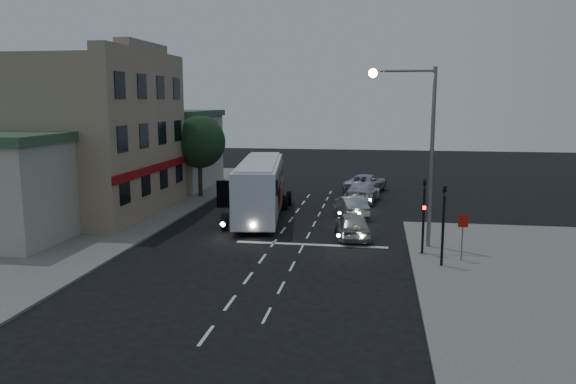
% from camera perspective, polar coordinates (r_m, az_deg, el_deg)
% --- Properties ---
extents(ground, '(120.00, 120.00, 0.00)m').
position_cam_1_polar(ground, '(28.00, -2.21, -6.23)').
color(ground, black).
extents(sidewalk_near, '(12.00, 24.00, 0.12)m').
position_cam_1_polar(sidewalk_near, '(24.87, 26.96, -9.14)').
color(sidewalk_near, slate).
rests_on(sidewalk_near, ground).
extents(sidewalk_far, '(12.00, 50.00, 0.12)m').
position_cam_1_polar(sidewalk_far, '(39.71, -18.59, -1.97)').
color(sidewalk_far, slate).
rests_on(sidewalk_far, ground).
extents(road_markings, '(8.00, 30.55, 0.01)m').
position_cam_1_polar(road_markings, '(30.95, 1.33, -4.70)').
color(road_markings, silver).
rests_on(road_markings, ground).
extents(tour_bus, '(4.09, 12.22, 3.67)m').
position_cam_1_polar(tour_bus, '(36.42, -2.85, 0.60)').
color(tour_bus, white).
rests_on(tour_bus, ground).
extents(car_suv, '(2.37, 4.48, 1.45)m').
position_cam_1_polar(car_suv, '(31.03, 6.54, -3.36)').
color(car_suv, '#AFAFAF').
rests_on(car_suv, ground).
extents(car_sedan_a, '(2.60, 4.36, 1.36)m').
position_cam_1_polar(car_sedan_a, '(36.72, 6.42, -1.45)').
color(car_sedan_a, beige).
rests_on(car_sedan_a, ground).
extents(car_sedan_b, '(2.84, 5.40, 1.49)m').
position_cam_1_polar(car_sedan_b, '(42.06, 7.59, -0.01)').
color(car_sedan_b, silver).
rests_on(car_sedan_b, ground).
extents(car_sedan_c, '(3.82, 5.83, 1.49)m').
position_cam_1_polar(car_sedan_c, '(46.68, 7.92, 0.91)').
color(car_sedan_c, '#B5B4BE').
rests_on(car_sedan_c, ground).
extents(traffic_signal_main, '(0.25, 0.35, 4.10)m').
position_cam_1_polar(traffic_signal_main, '(27.79, 13.65, -1.48)').
color(traffic_signal_main, black).
rests_on(traffic_signal_main, sidewalk_near).
extents(traffic_signal_side, '(0.18, 0.15, 4.10)m').
position_cam_1_polar(traffic_signal_side, '(25.93, 15.52, -2.33)').
color(traffic_signal_side, black).
rests_on(traffic_signal_side, sidewalk_near).
extents(regulatory_sign, '(0.45, 0.12, 2.20)m').
position_cam_1_polar(regulatory_sign, '(27.17, 17.33, -3.67)').
color(regulatory_sign, slate).
rests_on(regulatory_sign, sidewalk_near).
extents(streetlight, '(3.32, 0.44, 9.00)m').
position_cam_1_polar(streetlight, '(28.78, 13.17, 5.55)').
color(streetlight, slate).
rests_on(streetlight, sidewalk_near).
extents(main_building, '(10.12, 12.00, 11.00)m').
position_cam_1_polar(main_building, '(39.54, -20.21, 5.35)').
color(main_building, gray).
rests_on(main_building, sidewalk_far).
extents(low_building_north, '(9.40, 9.40, 6.50)m').
position_cam_1_polar(low_building_north, '(50.28, -12.98, 4.39)').
color(low_building_north, '#ADAA9A').
rests_on(low_building_north, sidewalk_far).
extents(street_tree, '(4.00, 4.00, 6.20)m').
position_cam_1_polar(street_tree, '(43.72, -9.00, 5.27)').
color(street_tree, black).
rests_on(street_tree, sidewalk_far).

